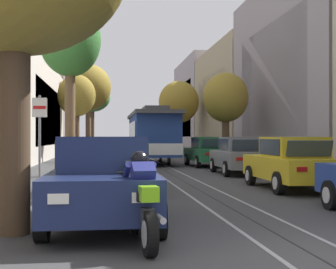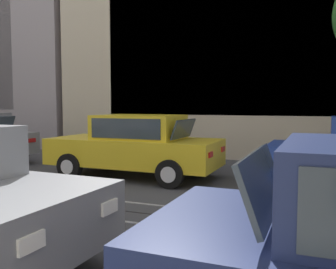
{
  "view_description": "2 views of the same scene",
  "coord_description": "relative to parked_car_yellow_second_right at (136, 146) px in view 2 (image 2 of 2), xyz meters",
  "views": [
    {
      "loc": [
        -2.74,
        -5.49,
        1.57
      ],
      "look_at": [
        0.56,
        20.14,
        1.72
      ],
      "focal_mm": 51.55,
      "sensor_mm": 36.0,
      "label": 1
    },
    {
      "loc": [
        -5.57,
        4.2,
        1.83
      ],
      "look_at": [
        2.18,
        7.3,
        1.17
      ],
      "focal_mm": 39.8,
      "sensor_mm": 36.0,
      "label": 2
    }
  ],
  "objects": [
    {
      "name": "parked_car_yellow_second_right",
      "position": [
        0.0,
        0.0,
        0.0
      ],
      "size": [
        2.03,
        4.37,
        1.58
      ],
      "color": "gold",
      "rests_on": "ground"
    }
  ]
}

